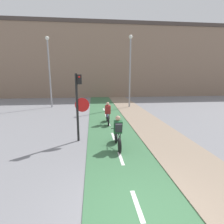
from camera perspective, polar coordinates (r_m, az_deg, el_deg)
name	(u,v)px	position (r m, az deg, el deg)	size (l,w,h in m)	color
ground_plane	(143,223)	(4.55, 10.04, -32.02)	(120.00, 120.00, 0.00)	gray
bike_lane	(143,222)	(4.55, 10.02, -31.87)	(2.65, 60.00, 0.02)	#3D7047
building_row_background	(99,61)	(28.20, -4.42, 16.18)	(60.00, 5.20, 10.59)	#89705B
traffic_light_pole	(79,100)	(8.35, -10.82, 3.77)	(0.67, 0.25, 3.24)	black
street_lamp_far	(49,65)	(18.54, -19.87, 14.24)	(0.36, 0.36, 6.78)	gray
street_lamp_sidewalk	(130,64)	(17.48, 5.93, 15.19)	(0.36, 0.36, 6.86)	gray
cyclist_near	(118,133)	(7.65, 1.94, -6.76)	(0.46, 1.75, 1.46)	black
cyclist_far	(108,114)	(11.47, -1.41, -0.67)	(0.46, 1.72, 1.45)	black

